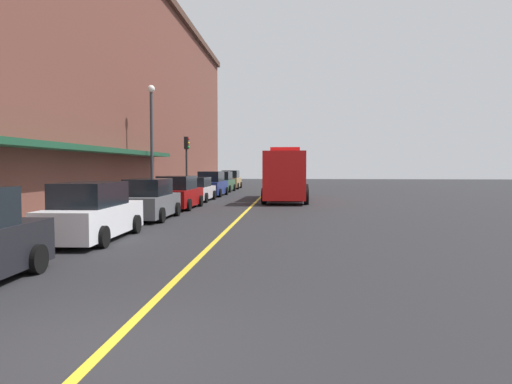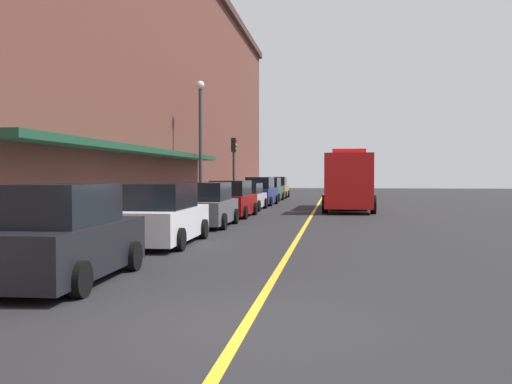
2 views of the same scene
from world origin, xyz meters
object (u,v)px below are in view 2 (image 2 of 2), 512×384
object	(u,v)px
parked_car_6	(269,190)
traffic_light_near	(234,158)
parked_car_3	(232,200)
street_lamp_left	(200,131)
parked_car_2	(208,206)
parked_car_4	(246,197)
parking_meter_2	(206,195)
parked_car_0	(64,237)
parked_car_7	(277,188)
fire_truck	(349,182)
parked_car_5	(261,192)
parking_meter_1	(183,198)
parking_meter_0	(123,208)
parked_car_1	(164,216)

from	to	relation	value
parked_car_6	traffic_light_near	world-z (taller)	traffic_light_near
parked_car_3	street_lamp_left	distance (m)	4.63
parked_car_2	parked_car_4	bearing A→B (deg)	0.53
parked_car_2	parking_meter_2	bearing A→B (deg)	13.60
parked_car_0	street_lamp_left	distance (m)	19.77
parked_car_3	parking_meter_2	size ratio (longest dim) A/B	3.45
parked_car_2	traffic_light_near	world-z (taller)	traffic_light_near
parked_car_4	parked_car_7	distance (m)	17.79
fire_truck	parking_meter_2	bearing A→B (deg)	-50.01
parked_car_0	parked_car_3	world-z (taller)	parked_car_0
parking_meter_2	parked_car_7	bearing A→B (deg)	86.58
parked_car_3	parked_car_2	bearing A→B (deg)	-178.42
parked_car_5	traffic_light_near	world-z (taller)	traffic_light_near
parked_car_2	street_lamp_left	size ratio (longest dim) A/B	0.63
parked_car_4	fire_truck	world-z (taller)	fire_truck
fire_truck	parking_meter_1	size ratio (longest dim) A/B	7.15
parking_meter_0	parked_car_2	bearing A→B (deg)	74.44
street_lamp_left	traffic_light_near	bearing A→B (deg)	84.05
parking_meter_0	parking_meter_2	size ratio (longest dim) A/B	1.00
parked_car_4	parked_car_5	world-z (taller)	parked_car_5
fire_truck	parking_meter_0	size ratio (longest dim) A/B	7.15
parked_car_0	parking_meter_1	size ratio (longest dim) A/B	3.37
parked_car_3	parking_meter_0	bearing A→B (deg)	173.48
parked_car_6	parking_meter_0	size ratio (longest dim) A/B	3.20
parked_car_7	street_lamp_left	distance (m)	21.66
parked_car_4	parking_meter_0	distance (m)	16.30
parked_car_1	traffic_light_near	xyz separation A→B (m)	(-1.42, 19.60, 2.31)
parked_car_7	traffic_light_near	distance (m)	15.16
parked_car_5	parked_car_3	bearing A→B (deg)	-178.08
parking_meter_0	street_lamp_left	xyz separation A→B (m)	(-0.60, 12.75, 3.34)
parked_car_6	parking_meter_2	xyz separation A→B (m)	(-1.34, -16.56, 0.21)
parked_car_1	parked_car_7	distance (m)	34.53
parking_meter_2	parked_car_2	bearing A→B (deg)	-76.04
parked_car_4	parked_car_6	size ratio (longest dim) A/B	1.09
parked_car_6	parked_car_5	bearing A→B (deg)	-176.97
parked_car_2	parked_car_3	bearing A→B (deg)	-0.17
parked_car_0	parked_car_1	world-z (taller)	parked_car_0
parked_car_3	parking_meter_0	xyz separation A→B (m)	(-1.48, -10.64, 0.22)
parked_car_4	traffic_light_near	xyz separation A→B (m)	(-1.26, 2.86, 2.40)
parked_car_0	parking_meter_0	size ratio (longest dim) A/B	3.37
parked_car_6	parking_meter_1	distance (m)	21.04
parked_car_2	parked_car_1	bearing A→B (deg)	179.47
parked_car_2	parked_car_4	xyz separation A→B (m)	(-0.17, 10.87, -0.07)
parked_car_1	fire_truck	bearing A→B (deg)	-19.47
parked_car_1	parked_car_5	distance (m)	22.20
parked_car_3	parked_car_5	xyz separation A→B (m)	(-0.03, 11.06, 0.05)
parked_car_3	parking_meter_1	distance (m)	3.98
parked_car_5	traffic_light_near	distance (m)	3.72
parked_car_0	parking_meter_2	distance (m)	18.04
parked_car_1	parking_meter_2	world-z (taller)	parked_car_1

